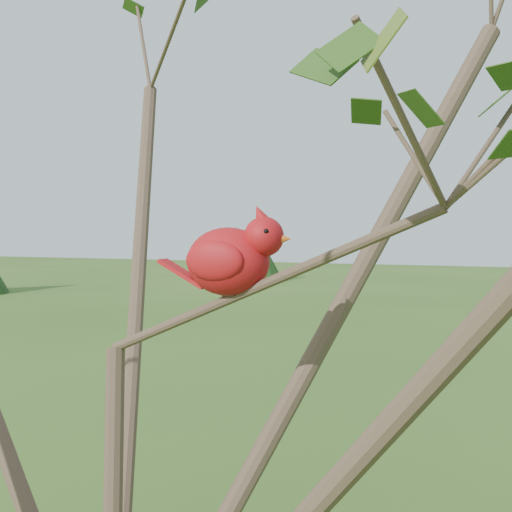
# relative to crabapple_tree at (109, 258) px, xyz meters

# --- Properties ---
(crabapple_tree) EXTENTS (2.35, 2.05, 2.95)m
(crabapple_tree) POSITION_rel_crabapple_tree_xyz_m (0.00, 0.00, 0.00)
(crabapple_tree) COLOR #3C2B20
(crabapple_tree) RESTS_ON ground
(cardinal) EXTENTS (0.24, 0.12, 0.17)m
(cardinal) POSITION_rel_crabapple_tree_xyz_m (0.17, 0.11, -0.00)
(cardinal) COLOR red
(cardinal) RESTS_ON ground
(distant_trees) EXTENTS (39.94, 15.68, 2.94)m
(distant_trees) POSITION_rel_crabapple_tree_xyz_m (-2.08, 23.11, -0.77)
(distant_trees) COLOR #3C2B20
(distant_trees) RESTS_ON ground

